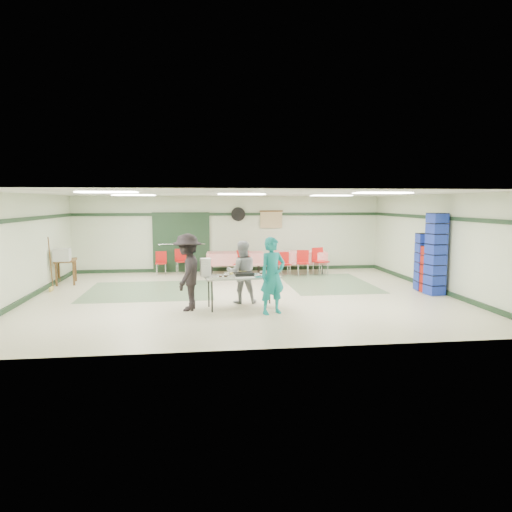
{
  "coord_description": "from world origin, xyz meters",
  "views": [
    {
      "loc": [
        -1.12,
        -11.91,
        2.47
      ],
      "look_at": [
        0.35,
        -0.3,
        1.09
      ],
      "focal_mm": 32.0,
      "sensor_mm": 36.0,
      "label": 1
    }
  ],
  "objects": [
    {
      "name": "baseboard_back",
      "position": [
        0.0,
        4.47,
        0.06
      ],
      "size": [
        11.0,
        0.06,
        0.12
      ],
      "primitive_type": "cube",
      "color": "#1B321E",
      "rests_on": "floor"
    },
    {
      "name": "volunteer_grey",
      "position": [
        -0.08,
        -0.88,
        0.77
      ],
      "size": [
        0.75,
        0.59,
        1.54
      ],
      "primitive_type": "imported",
      "rotation": [
        0.0,
        0.0,
        3.15
      ],
      "color": "#9A9A9F",
      "rests_on": "floor"
    },
    {
      "name": "dining_table_b",
      "position": [
        0.12,
        3.61,
        0.57
      ],
      "size": [
        1.99,
        0.98,
        0.77
      ],
      "rotation": [
        0.0,
        0.0,
        -0.06
      ],
      "color": "red",
      "rests_on": "floor"
    },
    {
      "name": "double_door_right",
      "position": [
        -1.25,
        4.44,
        1.05
      ],
      "size": [
        0.9,
        0.06,
        2.1
      ],
      "primitive_type": "cube",
      "color": "#979997",
      "rests_on": "floor"
    },
    {
      "name": "office_printer",
      "position": [
        -5.15,
        2.1,
        0.93
      ],
      "size": [
        0.51,
        0.45,
        0.37
      ],
      "primitive_type": "cube",
      "rotation": [
        0.0,
        0.0,
        0.1
      ],
      "color": "#AEAFAA",
      "rests_on": "printer_table"
    },
    {
      "name": "volunteer_teal",
      "position": [
        0.49,
        -2.05,
        0.86
      ],
      "size": [
        0.74,
        0.62,
        1.71
      ],
      "primitive_type": "imported",
      "rotation": [
        0.0,
        0.0,
        0.4
      ],
      "color": "teal",
      "rests_on": "floor"
    },
    {
      "name": "green_patch_a",
      "position": [
        -2.5,
        1.0,
        0.0
      ],
      "size": [
        3.5,
        3.0,
        0.01
      ],
      "primitive_type": "cube",
      "color": "#5F7C5B",
      "rests_on": "floor"
    },
    {
      "name": "wall_back",
      "position": [
        0.0,
        4.5,
        1.35
      ],
      "size": [
        11.0,
        0.0,
        11.0
      ],
      "primitive_type": "plane",
      "rotation": [
        1.57,
        0.0,
        0.0
      ],
      "color": "beige",
      "rests_on": "floor"
    },
    {
      "name": "chair_d",
      "position": [
        0.29,
        3.04,
        0.54
      ],
      "size": [
        0.53,
        0.53,
        0.88
      ],
      "rotation": [
        0.0,
        0.0,
        -0.38
      ],
      "color": "#B60E15",
      "rests_on": "floor"
    },
    {
      "name": "baking_pan",
      "position": [
        -0.08,
        -1.39,
        0.8
      ],
      "size": [
        0.47,
        0.32,
        0.08
      ],
      "primitive_type": "cube",
      "rotation": [
        0.0,
        0.0,
        0.11
      ],
      "color": "black",
      "rests_on": "serving_table"
    },
    {
      "name": "wall_left",
      "position": [
        -5.5,
        0.0,
        1.35
      ],
      "size": [
        0.0,
        9.0,
        9.0
      ],
      "primitive_type": "plane",
      "rotation": [
        1.57,
        0.0,
        1.57
      ],
      "color": "beige",
      "rests_on": "floor"
    },
    {
      "name": "chair_c",
      "position": [
        2.93,
        3.05,
        0.58
      ],
      "size": [
        0.57,
        0.57,
        0.94
      ],
      "rotation": [
        0.0,
        0.0,
        0.36
      ],
      "color": "#B60E15",
      "rests_on": "floor"
    },
    {
      "name": "wall_right",
      "position": [
        5.5,
        0.0,
        1.35
      ],
      "size": [
        0.0,
        9.0,
        9.0
      ],
      "primitive_type": "plane",
      "rotation": [
        1.57,
        0.0,
        -1.57
      ],
      "color": "beige",
      "rests_on": "floor"
    },
    {
      "name": "chair_loose_b",
      "position": [
        -2.41,
        3.89,
        0.49
      ],
      "size": [
        0.38,
        0.38,
        0.8
      ],
      "rotation": [
        0.0,
        0.0,
        0.03
      ],
      "color": "#B60E15",
      "rests_on": "floor"
    },
    {
      "name": "wall_front",
      "position": [
        0.0,
        -4.5,
        1.35
      ],
      "size": [
        11.0,
        0.0,
        11.0
      ],
      "primitive_type": "plane",
      "rotation": [
        -1.57,
        0.0,
        0.0
      ],
      "color": "beige",
      "rests_on": "floor"
    },
    {
      "name": "baseboard_left",
      "position": [
        -5.47,
        0.0,
        0.06
      ],
      "size": [
        0.06,
        9.0,
        0.12
      ],
      "primitive_type": "cube",
      "rotation": [
        0.0,
        0.0,
        1.57
      ],
      "color": "#1B321E",
      "rests_on": "floor"
    },
    {
      "name": "crate_stack_blue_a",
      "position": [
        5.15,
        0.09,
        0.81
      ],
      "size": [
        0.46,
        0.46,
        1.62
      ],
      "primitive_type": "cube",
      "rotation": [
        0.0,
        0.0,
        -0.12
      ],
      "color": "#1B36A6",
      "rests_on": "floor"
    },
    {
      "name": "chair_a",
      "position": [
        2.37,
        3.04,
        0.53
      ],
      "size": [
        0.46,
        0.46,
        0.86
      ],
      "rotation": [
        0.0,
        0.0,
        -0.17
      ],
      "color": "#B60E15",
      "rests_on": "floor"
    },
    {
      "name": "serving_table",
      "position": [
        -0.12,
        -1.41,
        0.71
      ],
      "size": [
        1.8,
        0.89,
        0.76
      ],
      "rotation": [
        0.0,
        0.0,
        0.11
      ],
      "color": "#AFAEAA",
      "rests_on": "floor"
    },
    {
      "name": "crate_stack_blue_b",
      "position": [
        5.15,
        -0.54,
        1.1
      ],
      "size": [
        0.47,
        0.47,
        2.2
      ],
      "primitive_type": "cube",
      "rotation": [
        0.0,
        0.0,
        0.11
      ],
      "color": "#1B36A6",
      "rests_on": "floor"
    },
    {
      "name": "door_frame",
      "position": [
        -1.73,
        4.42,
        1.05
      ],
      "size": [
        2.0,
        0.03,
        2.15
      ],
      "primitive_type": "cube",
      "color": "#1B321E",
      "rests_on": "floor"
    },
    {
      "name": "baseboard_right",
      "position": [
        5.47,
        0.0,
        0.06
      ],
      "size": [
        0.06,
        9.0,
        0.12
      ],
      "primitive_type": "cube",
      "rotation": [
        0.0,
        0.0,
        1.57
      ],
      "color": "#1B321E",
      "rests_on": "floor"
    },
    {
      "name": "sheet_tray_mid",
      "position": [
        -0.2,
        -1.26,
        0.77
      ],
      "size": [
        0.67,
        0.54,
        0.02
      ],
      "primitive_type": "cube",
      "rotation": [
        0.0,
        0.0,
        0.11
      ],
      "color": "silver",
      "rests_on": "serving_table"
    },
    {
      "name": "dining_table_a",
      "position": [
        2.32,
        3.61,
        0.57
      ],
      "size": [
        2.01,
        1.05,
        0.77
      ],
      "rotation": [
        0.0,
        0.0,
        -0.1
      ],
      "color": "red",
      "rests_on": "floor"
    },
    {
      "name": "sheet_tray_right",
      "position": [
        0.41,
        -1.48,
        0.77
      ],
      "size": [
        0.61,
        0.49,
        0.02
      ],
      "primitive_type": "cube",
      "rotation": [
        0.0,
        0.0,
        0.11
      ],
      "color": "silver",
      "rests_on": "serving_table"
    },
    {
      "name": "crate_stack_red",
      "position": [
        5.15,
        -0.18,
        0.65
      ],
      "size": [
        0.43,
        0.43,
        1.3
      ],
      "primitive_type": "cube",
      "rotation": [
        0.0,
        0.0,
        0.08
      ],
      "color": "maroon",
      "rests_on": "floor"
    },
    {
      "name": "wall_fan",
      "position": [
        0.3,
        4.44,
        2.05
      ],
      "size": [
        0.5,
        0.1,
        0.5
      ],
      "primitive_type": "cylinder",
      "rotation": [
        1.57,
        0.0,
        0.0
      ],
      "color": "black",
      "rests_on": "wall_back"
    },
    {
      "name": "floor",
      "position": [
        0.0,
        0.0,
        0.0
      ],
      "size": [
        11.0,
        11.0,
        0.0
      ],
      "primitive_type": "plane",
      "color": "beige",
      "rests_on": "ground"
    },
    {
      "name": "scroll_banner",
      "position": [
        1.5,
        4.44,
        1.85
      ],
      "size": [
        0.8,
        0.02,
        0.6
      ],
      "primitive_type": "cube",
      "color": "tan",
      "rests_on": "wall_back"
    },
    {
      "name": "volunteer_dark",
      "position": [
        -1.38,
        -1.47,
        0.88
      ],
      "size": [
        0.85,
        1.24,
        1.77
      ],
      "primitive_type": "imported",
      "rotation": [
        0.0,
        0.0,
        -1.75
      ],
      "color": "black",
      "rests_on": "floor"
    },
    {
      "name": "green_patch_b",
      "position": [
        2.8,
        1.5,
        0.0
      ],
      "size": [
        2.5,
        3.5,
        0.01
      ],
      "primitive_type": "cube",
      "color": "#5F7C5B",
      "rests_on": "floor"
    },
    {
      "name": "trim_back",
      "position": [
        0.0,
        4.47,
        2.05
      ],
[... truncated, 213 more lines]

